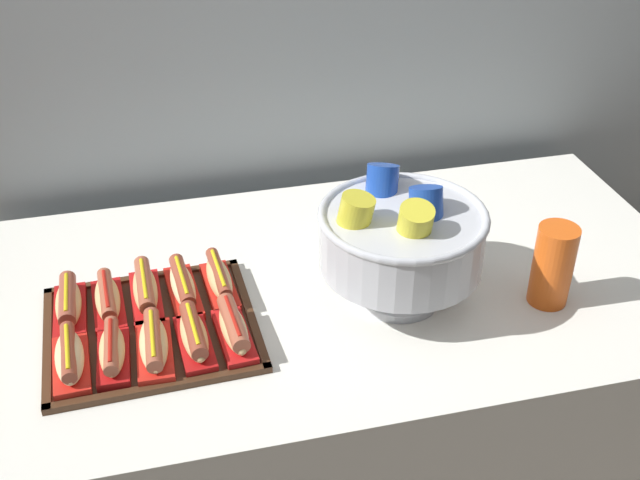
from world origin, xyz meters
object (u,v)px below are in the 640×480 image
Objects in this scene: hot_dog_9 at (219,280)px; hot_dog_0 at (70,359)px; hot_dog_5 at (69,304)px; punch_bowl at (401,237)px; hot_dog_3 at (194,336)px; hot_dog_8 at (183,286)px; serving_tray at (151,329)px; cup_stack at (553,265)px; hot_dog_4 at (234,329)px; hot_dog_6 at (108,299)px; hot_dog_7 at (145,291)px; hot_dog_2 at (154,345)px; hot_dog_1 at (112,352)px; buffet_table at (348,402)px.

hot_dog_0 is at bearing -149.23° from hot_dog_9.
punch_bowl reaches higher than hot_dog_5.
punch_bowl is (0.42, 0.07, 0.11)m from hot_dog_3.
hot_dog_9 is (0.07, 0.00, 0.00)m from hot_dog_8.
hot_dog_9 reaches higher than hot_dog_8.
serving_tray is 0.17m from hot_dog_9.
hot_dog_5 is 0.97m from cup_stack.
hot_dog_5 is 0.97× the size of cup_stack.
hot_dog_0 is 0.96× the size of hot_dog_4.
hot_dog_8 is (0.15, 0.01, 0.00)m from hot_dog_6.
hot_dog_8 is at bearing 166.35° from cup_stack.
hot_dog_7 reaches higher than hot_dog_9.
cup_stack reaches higher than hot_dog_5.
hot_dog_3 reaches higher than hot_dog_8.
punch_bowl is at bearing 8.28° from hot_dog_2.
hot_dog_9 is 0.38m from punch_bowl.
hot_dog_6 is (-0.16, 0.16, -0.00)m from hot_dog_3.
hot_dog_4 reaches higher than hot_dog_6.
punch_bowl reaches higher than hot_dog_9.
hot_dog_4 reaches higher than hot_dog_1.
buffet_table is 3.62× the size of serving_tray.
cup_stack is (0.72, -0.01, 0.05)m from hot_dog_3.
hot_dog_7 is (0.15, 0.01, 0.00)m from hot_dog_5.
hot_dog_6 is at bearing 145.71° from hot_dog_4.
hot_dog_5 reaches higher than hot_dog_6.
hot_dog_6 is at bearing 91.96° from hot_dog_1.
serving_tray reaches higher than buffet_table.
hot_dog_2 is at bearing -63.59° from hot_dog_6.
hot_dog_3 is 0.44m from punch_bowl.
hot_dog_2 is 0.52× the size of punch_bowl.
serving_tray is 2.42× the size of hot_dog_6.
hot_dog_4 is at bearing 1.96° from hot_dog_1.
hot_dog_1 is 0.59m from punch_bowl.
hot_dog_0 reaches higher than hot_dog_6.
buffet_table is at bearing 29.39° from hot_dog_4.
hot_dog_8 reaches higher than hot_dog_1.
hot_dog_5 is (-0.08, 0.16, 0.00)m from hot_dog_1.
hot_dog_3 is at bearing -63.59° from hot_dog_7.
hot_dog_0 reaches higher than hot_dog_1.
buffet_table is 0.64m from hot_dog_6.
hot_dog_4 is 1.00× the size of hot_dog_6.
hot_dog_4 is at bearing -34.29° from hot_dog_6.
hot_dog_9 is at bearing 91.96° from hot_dog_4.
hot_dog_4 is 0.51× the size of punch_bowl.
hot_dog_4 is at bearing 178.77° from cup_stack.
hot_dog_1 is 0.17m from hot_dog_6.
serving_tray is at bearing -149.23° from hot_dog_9.
hot_dog_5 is at bearing 134.24° from hot_dog_2.
serving_tray is 0.09m from hot_dog_7.
hot_dog_1 is 0.90× the size of hot_dog_6.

